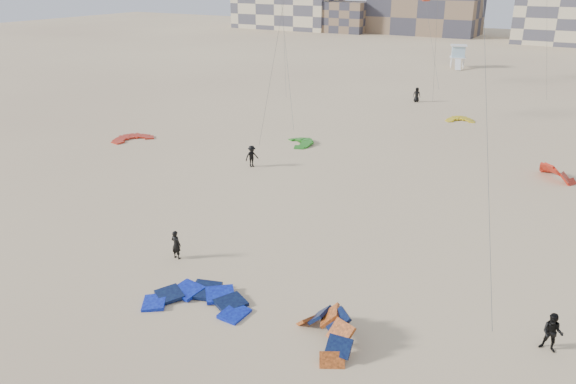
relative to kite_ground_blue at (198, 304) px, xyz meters
The scene contains 14 objects.
ground 0.50m from the kite_ground_blue, behind, with size 320.00×320.00×0.00m, color beige.
kite_ground_blue is the anchor object (origin of this frame).
kite_ground_orange 7.06m from the kite_ground_blue, ahead, with size 3.72×3.13×2.18m, color orange, non-canonical shape.
kite_ground_red 31.88m from the kite_ground_blue, 140.47° to the left, with size 3.70×3.91×0.48m, color red, non-canonical shape.
kite_ground_green 29.02m from the kite_ground_blue, 108.65° to the left, with size 3.31×3.48×0.66m, color #288020, non-canonical shape.
kite_ground_red_far 32.37m from the kite_ground_blue, 65.13° to the left, with size 3.46×2.94×2.08m, color red, non-canonical shape.
kite_ground_yellow 44.42m from the kite_ground_blue, 87.40° to the left, with size 2.89×3.01×0.68m, color yellow, non-canonical shape.
kitesurfer_main 5.32m from the kite_ground_blue, 142.03° to the left, with size 0.65×0.43×1.78m, color black.
kitesurfer_b 16.74m from the kite_ground_blue, 17.08° to the left, with size 0.91×0.71×1.88m, color black.
kitesurfer_c 21.57m from the kite_ground_blue, 116.25° to the left, with size 1.22×0.70×1.89m, color black.
kitesurfer_e 51.84m from the kite_ground_blue, 96.04° to the left, with size 0.92×0.60×1.88m, color black.
lifeguard_tower_far 82.60m from the kite_ground_blue, 95.69° to the left, with size 3.40×5.65×3.85m.
condo_west_a 147.98m from the kite_ground_blue, 118.48° to the left, with size 30.00×15.00×14.00m, color beige.
condo_fill_left 137.59m from the kite_ground_blue, 111.54° to the left, with size 12.00×10.00×8.00m, color brown.
Camera 1 is at (16.81, -18.79, 15.82)m, focal length 35.00 mm.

